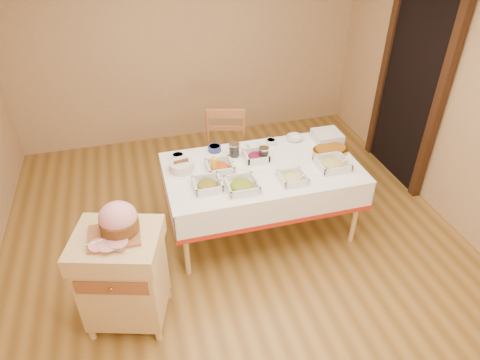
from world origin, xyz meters
name	(u,v)px	position (x,y,z in m)	size (l,w,h in m)	color
room_shell	(240,135)	(0.00, 0.00, 1.30)	(5.00, 5.00, 5.00)	olive
doorway	(411,86)	(2.20, 0.90, 1.11)	(0.09, 1.10, 2.20)	black
dining_table	(261,181)	(0.30, 0.30, 0.60)	(1.82, 1.02, 0.76)	#D9B677
butcher_cart	(123,274)	(-1.05, -0.47, 0.50)	(0.75, 0.68, 0.89)	#D9B677
dining_chair	(226,157)	(0.10, 0.95, 0.52)	(0.56, 0.54, 1.00)	#995B32
ham_on_board	(118,221)	(-1.01, -0.44, 0.99)	(0.39, 0.37, 0.26)	#995B32
serving_dish_a	(208,185)	(-0.26, 0.11, 0.79)	(0.25, 0.24, 0.11)	silver
serving_dish_b	(242,185)	(0.02, 0.02, 0.80)	(0.27, 0.27, 0.11)	silver
serving_dish_c	(293,178)	(0.49, 0.01, 0.79)	(0.23, 0.23, 0.09)	silver
serving_dish_d	(332,164)	(0.94, 0.13, 0.79)	(0.28, 0.28, 0.11)	silver
serving_dish_e	(220,167)	(-0.09, 0.35, 0.80)	(0.25, 0.24, 0.11)	silver
serving_dish_f	(256,156)	(0.28, 0.44, 0.79)	(0.23, 0.22, 0.11)	silver
small_bowl_left	(178,157)	(-0.44, 0.64, 0.79)	(0.12, 0.12, 0.06)	silver
small_bowl_mid	(215,148)	(-0.06, 0.71, 0.79)	(0.13, 0.13, 0.05)	navy
small_bowl_right	(271,142)	(0.52, 0.68, 0.79)	(0.10, 0.10, 0.05)	silver
bowl_white_imported	(254,146)	(0.34, 0.67, 0.78)	(0.14, 0.14, 0.03)	silver
bowl_small_imported	(294,138)	(0.78, 0.69, 0.79)	(0.16, 0.16, 0.05)	silver
preserve_jar_left	(234,150)	(0.10, 0.56, 0.82)	(0.10, 0.10, 0.13)	silver
preserve_jar_right	(264,154)	(0.36, 0.42, 0.82)	(0.10, 0.10, 0.13)	silver
mustard_bottle	(214,164)	(-0.15, 0.35, 0.84)	(0.06, 0.06, 0.18)	yellow
bread_basket	(182,166)	(-0.43, 0.45, 0.80)	(0.23, 0.23, 0.10)	silver
plate_stack	(327,136)	(1.10, 0.60, 0.81)	(0.27, 0.27, 0.10)	silver
brass_platter	(330,150)	(1.04, 0.38, 0.78)	(0.36, 0.26, 0.05)	#B38832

